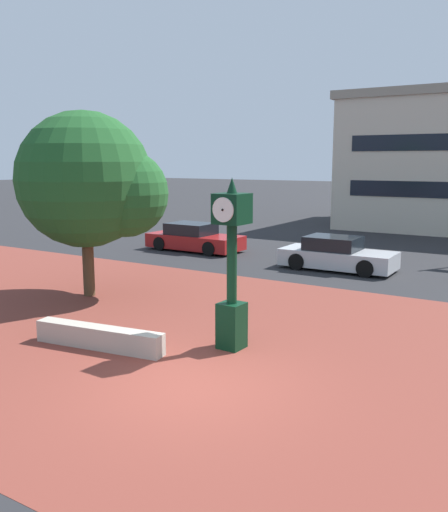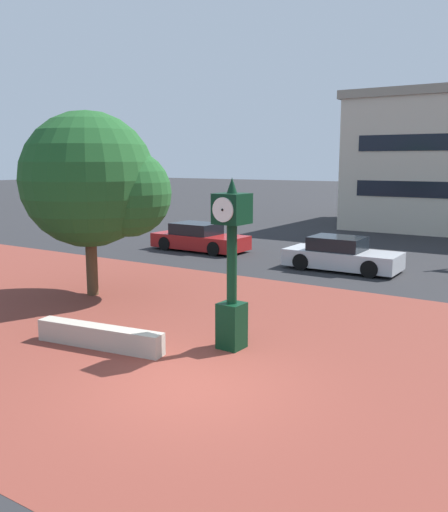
% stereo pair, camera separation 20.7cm
% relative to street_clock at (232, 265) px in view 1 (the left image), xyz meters
% --- Properties ---
extents(ground_plane, '(200.00, 200.00, 0.00)m').
position_rel_street_clock_xyz_m(ground_plane, '(0.41, -2.22, -1.90)').
color(ground_plane, '#262628').
extents(plaza_brick_paving, '(44.00, 13.01, 0.01)m').
position_rel_street_clock_xyz_m(plaza_brick_paving, '(0.41, 0.28, -1.90)').
color(plaza_brick_paving, brown).
rests_on(plaza_brick_paving, ground).
extents(planter_wall, '(3.22, 0.86, 0.50)m').
position_rel_street_clock_xyz_m(planter_wall, '(-2.52, -1.59, -1.65)').
color(planter_wall, '#ADA393').
rests_on(planter_wall, ground).
extents(street_clock, '(0.68, 0.78, 3.80)m').
position_rel_street_clock_xyz_m(street_clock, '(0.00, 0.00, 0.00)').
color(street_clock, black).
rests_on(street_clock, ground).
extents(plaza_tree, '(4.41, 4.10, 5.64)m').
position_rel_street_clock_xyz_m(plaza_tree, '(-6.07, 1.97, 1.59)').
color(plaza_tree, '#4C3823').
rests_on(plaza_tree, ground).
extents(car_street_mid, '(4.56, 2.02, 1.28)m').
position_rel_street_clock_xyz_m(car_street_mid, '(-8.50, 10.69, -1.33)').
color(car_street_mid, maroon).
rests_on(car_street_mid, ground).
extents(car_street_far, '(4.33, 1.93, 1.28)m').
position_rel_street_clock_xyz_m(car_street_far, '(-1.21, 9.84, -1.33)').
color(car_street_far, '#B7BABF').
rests_on(car_street_far, ground).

